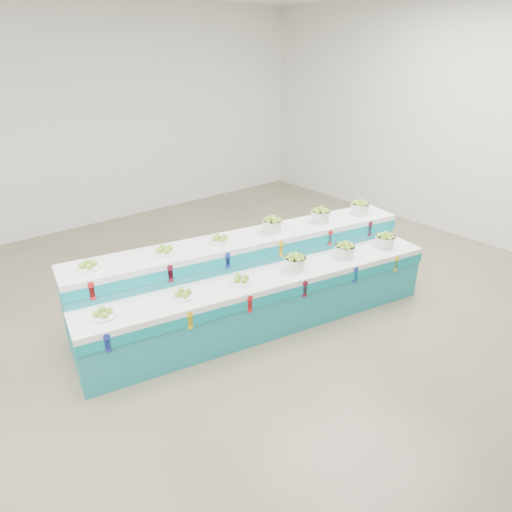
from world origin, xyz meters
The scene contains 15 objects.
ground centered at (0.00, 0.00, 0.00)m, with size 10.00×10.00×0.00m, color #6B604A.
back_wall centered at (0.00, 5.00, 2.00)m, with size 10.00×10.00×0.00m, color silver.
display_stand centered at (0.31, 0.31, 0.51)m, with size 4.51×1.16×1.02m, color teal, non-canonical shape.
plate_lower_left centered at (-1.61, 0.41, 0.77)m, with size 0.25×0.25×0.10m, color white.
plate_lower_mid centered at (-0.77, 0.24, 0.77)m, with size 0.25×0.25×0.10m, color white.
plate_lower_right centered at (-0.08, 0.10, 0.77)m, with size 0.25×0.25×0.10m, color white.
basket_lower_left centered at (0.64, -0.04, 0.82)m, with size 0.27×0.27×0.20m, color silver, non-canonical shape.
basket_lower_mid centered at (1.38, -0.19, 0.82)m, with size 0.27×0.27×0.20m, color silver, non-canonical shape.
basket_lower_right centered at (2.05, -0.33, 0.82)m, with size 0.27×0.27×0.20m, color silver, non-canonical shape.
plate_upper_left centered at (-1.50, 0.96, 1.07)m, with size 0.25×0.25×0.10m, color white.
plate_upper_mid centered at (-0.66, 0.79, 1.07)m, with size 0.25×0.25×0.10m, color white.
plate_upper_right centered at (0.03, 0.65, 1.07)m, with size 0.25×0.25×0.10m, color white.
basket_upper_left centered at (0.75, 0.50, 1.12)m, with size 0.27×0.27×0.20m, color silver, non-canonical shape.
basket_upper_mid centered at (1.49, 0.36, 1.12)m, with size 0.27×0.27×0.20m, color silver, non-canonical shape.
basket_upper_right centered at (2.16, 0.22, 1.12)m, with size 0.27×0.27×0.20m, color silver, non-canonical shape.
Camera 1 is at (-2.97, -3.64, 3.23)m, focal length 32.51 mm.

